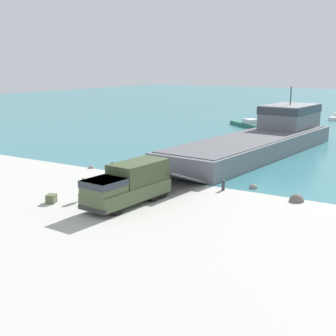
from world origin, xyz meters
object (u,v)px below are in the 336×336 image
at_px(landing_craft, 264,137).
at_px(cargo_crate, 51,199).
at_px(soldier_on_ramp, 84,187).
at_px(moored_boat_b, 249,124).
at_px(mooring_bollard, 223,185).
at_px(military_truck, 128,184).

bearing_deg(landing_craft, cargo_crate, -96.46).
height_order(soldier_on_ramp, moored_boat_b, soldier_on_ramp).
relative_size(landing_craft, mooring_bollard, 40.99).
relative_size(moored_boat_b, cargo_crate, 10.11).
xyz_separation_m(soldier_on_ramp, cargo_crate, (-1.60, -1.91, -0.71)).
bearing_deg(military_truck, mooring_bollard, 154.04).
bearing_deg(soldier_on_ramp, landing_craft, 11.81).
bearing_deg(cargo_crate, mooring_bollard, 46.94).
distance_m(landing_craft, mooring_bollard, 19.61).
xyz_separation_m(military_truck, moored_boat_b, (-9.85, 47.94, -1.15)).
xyz_separation_m(moored_boat_b, cargo_crate, (4.60, -50.76, -0.11)).
relative_size(soldier_on_ramp, moored_boat_b, 0.22).
bearing_deg(soldier_on_ramp, mooring_bollard, -22.99).
bearing_deg(soldier_on_ramp, cargo_crate, 160.74).
relative_size(soldier_on_ramp, mooring_bollard, 2.02).
distance_m(landing_craft, military_truck, 26.70).
height_order(landing_craft, soldier_on_ramp, landing_craft).
relative_size(military_truck, mooring_bollard, 8.85).
bearing_deg(military_truck, moored_boat_b, -164.05).
bearing_deg(military_truck, soldier_on_ramp, -71.72).
xyz_separation_m(mooring_bollard, cargo_crate, (-9.62, -10.29, -0.15)).
relative_size(landing_craft, military_truck, 4.63).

